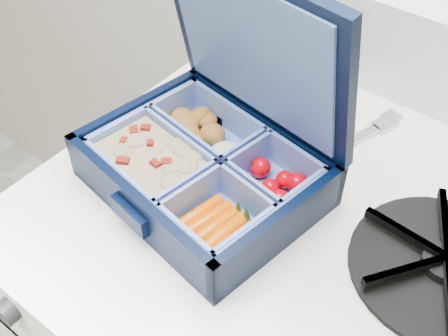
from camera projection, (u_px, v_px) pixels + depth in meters
The scene contains 4 objects.
bento_box at pixel (203, 170), 0.60m from camera, with size 0.23×0.18×0.06m, color black, non-canonical shape.
burner_grate at pixel (445, 262), 0.53m from camera, with size 0.18×0.18×0.03m, color black.
burner_grate_rear at pixel (264, 106), 0.70m from camera, with size 0.18×0.18×0.02m, color black.
fork at pixel (331, 152), 0.65m from camera, with size 0.03×0.19×0.01m, color silver, non-canonical shape.
Camera 1 is at (0.42, 1.34, 1.25)m, focal length 45.00 mm.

